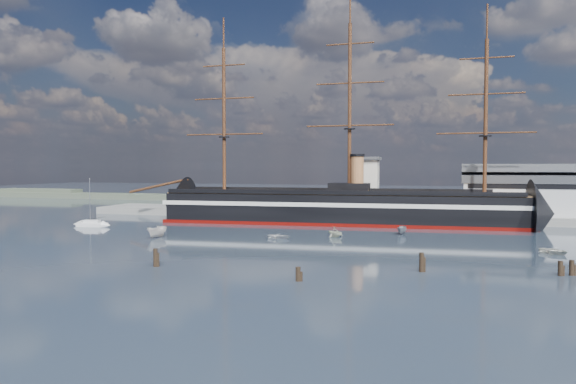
% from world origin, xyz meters
% --- Properties ---
extents(ground, '(600.00, 600.00, 0.00)m').
position_xyz_m(ground, '(0.00, 40.00, 0.00)').
color(ground, '#202D3D').
rests_on(ground, ground).
extents(quay, '(180.00, 18.00, 2.00)m').
position_xyz_m(quay, '(10.00, 76.00, 0.00)').
color(quay, slate).
rests_on(quay, ground).
extents(quay_tower, '(5.00, 5.00, 15.00)m').
position_xyz_m(quay_tower, '(3.00, 73.00, 9.75)').
color(quay_tower, silver).
rests_on(quay_tower, ground).
extents(shoreline, '(120.00, 10.00, 4.00)m').
position_xyz_m(shoreline, '(-139.23, 135.00, 1.45)').
color(shoreline, '#3F4C38').
rests_on(shoreline, ground).
extents(warship, '(113.40, 22.30, 53.94)m').
position_xyz_m(warship, '(-4.08, 60.00, 4.04)').
color(warship, black).
rests_on(warship, ground).
extents(sailboat, '(7.46, 2.95, 11.62)m').
position_xyz_m(sailboat, '(-57.75, 34.96, 0.74)').
color(sailboat, white).
rests_on(sailboat, ground).
extents(motorboat_a, '(7.12, 2.69, 2.83)m').
position_xyz_m(motorboat_a, '(-32.13, 21.36, 0.00)').
color(motorboat_a, white).
rests_on(motorboat_a, ground).
extents(motorboat_b, '(1.34, 3.01, 1.38)m').
position_xyz_m(motorboat_b, '(-8.25, 27.54, 0.00)').
color(motorboat_b, silver).
rests_on(motorboat_b, ground).
extents(motorboat_c, '(5.44, 2.22, 2.14)m').
position_xyz_m(motorboat_c, '(14.61, 41.95, 0.00)').
color(motorboat_c, gray).
rests_on(motorboat_c, ground).
extents(motorboat_d, '(5.79, 6.80, 2.32)m').
position_xyz_m(motorboat_d, '(1.97, 33.32, 0.00)').
color(motorboat_d, beige).
rests_on(motorboat_d, ground).
extents(motorboat_e, '(3.05, 3.08, 1.44)m').
position_xyz_m(motorboat_e, '(41.32, 22.44, 0.00)').
color(motorboat_e, silver).
rests_on(motorboat_e, ground).
extents(piling_near_left, '(0.64, 0.64, 3.32)m').
position_xyz_m(piling_near_left, '(-15.41, -7.54, 0.00)').
color(piling_near_left, black).
rests_on(piling_near_left, ground).
extents(piling_near_mid, '(0.64, 0.64, 2.52)m').
position_xyz_m(piling_near_mid, '(7.13, -11.26, 0.00)').
color(piling_near_mid, black).
rests_on(piling_near_mid, ground).
extents(piling_near_right, '(0.64, 0.64, 3.36)m').
position_xyz_m(piling_near_right, '(21.53, -0.23, 0.00)').
color(piling_near_right, black).
rests_on(piling_near_right, ground).
extents(piling_far_right, '(0.64, 0.64, 2.75)m').
position_xyz_m(piling_far_right, '(40.72, 3.13, 0.00)').
color(piling_far_right, black).
rests_on(piling_far_right, ground).
extents(piling_extra, '(0.64, 0.64, 2.68)m').
position_xyz_m(piling_extra, '(39.25, 2.42, 0.00)').
color(piling_extra, black).
rests_on(piling_extra, ground).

